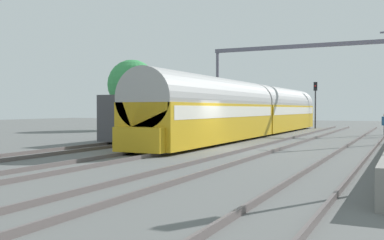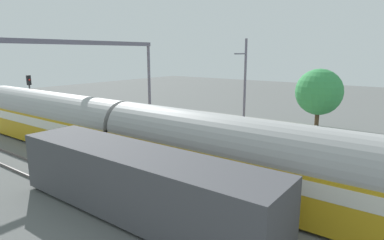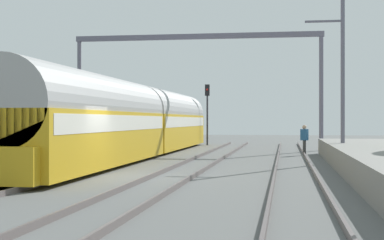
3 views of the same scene
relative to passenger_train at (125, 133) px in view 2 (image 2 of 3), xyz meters
The scene contains 12 objects.
ground 12.01m from the passenger_train, 79.80° to the right, with size 120.00×120.00×0.00m, color #5E605F.
track_west 11.81m from the passenger_train, 90.00° to the right, with size 1.51×60.00×0.16m.
track_east 12.53m from the passenger_train, 70.20° to the right, with size 1.51×60.00×0.16m.
track_far_east 14.49m from the passenger_train, 54.24° to the right, with size 1.52×60.00×0.16m.
platform 15.64m from the passenger_train, 38.33° to the right, with size 4.40×28.00×0.90m.
passenger_train is the anchor object (origin of this frame).
freight_car 6.91m from the passenger_train, 127.52° to the right, with size 2.80×13.00×2.70m.
person_crossing 9.52m from the passenger_train, 15.36° to the left, with size 0.47×0.40×1.73m.
railway_signal_far 15.19m from the passenger_train, 82.73° to the left, with size 0.36×0.30×4.85m.
catenary_gantry 9.08m from the passenger_train, 75.12° to the left, with size 16.99×0.28×7.86m.
catenary_pole_east_mid 11.26m from the passenger_train, 13.54° to the right, with size 1.90×0.20×8.00m.
tree_east_background 17.04m from the passenger_train, 25.32° to the right, with size 3.93×3.93×5.58m.
Camera 2 is at (-15.37, -3.53, 6.92)m, focal length 30.60 mm.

